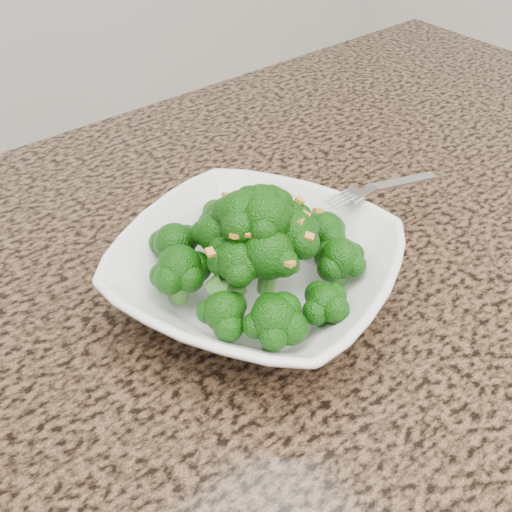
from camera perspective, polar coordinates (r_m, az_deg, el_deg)
granite_counter at (r=0.51m, az=-1.45°, el=-16.60°), size 1.64×1.04×0.03m
bowl at (r=0.58m, az=-0.00°, el=-1.56°), size 0.32×0.32×0.06m
broccoli_pile at (r=0.53m, az=0.00°, el=3.95°), size 0.21×0.21×0.08m
garlic_topping at (r=0.51m, az=-0.00°, el=7.68°), size 0.13×0.13×0.01m
fork at (r=0.63m, az=10.07°, el=5.74°), size 0.17×0.03×0.01m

